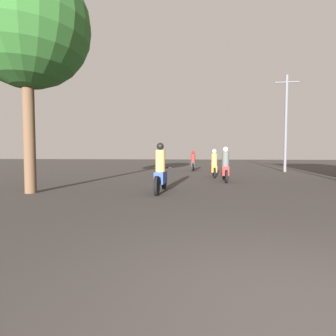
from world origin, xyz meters
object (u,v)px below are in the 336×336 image
(motorcycle_orange, at_px, (214,166))
(motorcycle_red, at_px, (225,168))
(utility_pole_far, at_px, (286,122))
(street_tree, at_px, (26,25))
(motorcycle_black, at_px, (193,163))
(motorcycle_blue, at_px, (161,173))

(motorcycle_orange, bearing_deg, motorcycle_red, -83.50)
(motorcycle_orange, xyz_separation_m, utility_pole_far, (5.18, 5.08, 2.96))
(motorcycle_orange, height_order, street_tree, street_tree)
(utility_pole_far, relative_size, street_tree, 0.93)
(motorcycle_red, height_order, motorcycle_orange, motorcycle_red)
(motorcycle_red, relative_size, motorcycle_orange, 0.97)
(motorcycle_red, bearing_deg, motorcycle_black, 107.14)
(utility_pole_far, height_order, street_tree, street_tree)
(street_tree, bearing_deg, utility_pole_far, 46.43)
(motorcycle_blue, xyz_separation_m, utility_pole_far, (7.15, 11.17, 2.93))
(motorcycle_red, height_order, motorcycle_black, motorcycle_red)
(motorcycle_black, bearing_deg, motorcycle_red, -71.87)
(utility_pole_far, bearing_deg, street_tree, -133.57)
(motorcycle_red, bearing_deg, motorcycle_blue, -118.52)
(motorcycle_red, distance_m, street_tree, 9.27)
(motorcycle_black, xyz_separation_m, street_tree, (-4.76, -12.29, 4.76))
(motorcycle_blue, xyz_separation_m, street_tree, (-4.19, -0.74, 4.72))
(motorcycle_orange, bearing_deg, street_tree, -135.90)
(motorcycle_red, bearing_deg, motorcycle_orange, 104.31)
(motorcycle_orange, relative_size, utility_pole_far, 0.28)
(motorcycle_blue, distance_m, utility_pole_far, 13.59)
(utility_pole_far, bearing_deg, motorcycle_black, 176.80)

